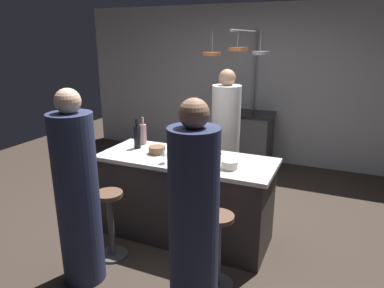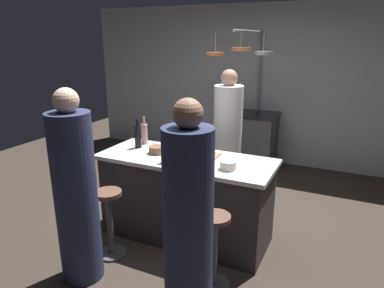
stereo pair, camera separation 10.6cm
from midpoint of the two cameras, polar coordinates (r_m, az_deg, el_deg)
name	(u,v)px [view 2 (the right image)]	position (r m, az deg, el deg)	size (l,w,h in m)	color
ground_plane	(186,235)	(3.92, -0.17, -14.74)	(9.00, 9.00, 0.00)	#382D26
back_wall	(260,85)	(6.08, 11.64, 9.44)	(6.40, 0.16, 2.60)	#B2B7BC
kitchen_island	(186,198)	(3.70, -0.17, -8.76)	(1.80, 0.72, 0.90)	#332D2B
stove_range	(251,139)	(5.87, 10.19, 0.74)	(0.80, 0.64, 0.89)	#47474C
chef	(227,142)	(4.45, 6.48, 0.28)	(0.36, 0.36, 1.70)	white
bar_stool_left	(110,220)	(3.51, -12.43, -12.11)	(0.28, 0.28, 0.68)	#4C4C51
guest_left	(76,196)	(3.10, -17.52, -8.05)	(0.36, 0.36, 1.69)	#262D4C
bar_stool_right	(214,248)	(3.05, 4.71, -16.62)	(0.28, 0.28, 0.68)	#4C4C51
guest_right	(188,226)	(2.53, 0.61, -13.19)	(0.36, 0.36, 1.70)	#262D4C
overhead_pot_rack	(246,66)	(5.16, 9.42, 12.48)	(0.88, 1.36, 2.17)	gray
cutting_board	(203,155)	(3.58, 2.70, -1.77)	(0.32, 0.22, 0.02)	#997047
pepper_mill	(197,155)	(3.27, 1.83, -1.81)	(0.05, 0.05, 0.21)	#382319
wine_bottle_white	(186,148)	(3.41, -0.13, -0.68)	(0.07, 0.07, 0.32)	gray
wine_bottle_rose	(144,133)	(3.98, -7.03, 1.74)	(0.07, 0.07, 0.31)	#B78C8E
wine_bottle_dark	(138,136)	(3.85, -8.05, 1.23)	(0.07, 0.07, 0.32)	black
wine_glass_near_right_guest	(178,139)	(3.77, -1.48, 0.76)	(0.07, 0.07, 0.15)	silver
wine_glass_near_left_guest	(175,150)	(3.42, -1.89, -0.95)	(0.07, 0.07, 0.15)	silver
wine_glass_by_chef	(163,153)	(3.34, -3.88, -1.45)	(0.07, 0.07, 0.15)	silver
mixing_bowl_ceramic	(228,165)	(3.23, 6.86, -3.43)	(0.15, 0.15, 0.08)	silver
mixing_bowl_wooden	(157,150)	(3.66, -4.90, -0.93)	(0.17, 0.17, 0.08)	brown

